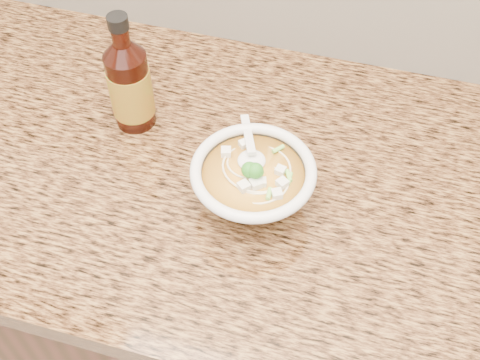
# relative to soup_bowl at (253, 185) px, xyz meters

# --- Properties ---
(cabinet) EXTENTS (4.00, 0.65, 0.86)m
(cabinet) POSITION_rel_soup_bowl_xyz_m (-0.01, 0.06, -0.51)
(cabinet) COLOR black
(cabinet) RESTS_ON ground
(counter_slab) EXTENTS (4.00, 0.68, 0.04)m
(counter_slab) POSITION_rel_soup_bowl_xyz_m (-0.01, 0.06, -0.06)
(counter_slab) COLOR olive
(counter_slab) RESTS_ON cabinet
(soup_bowl) EXTENTS (0.18, 0.20, 0.10)m
(soup_bowl) POSITION_rel_soup_bowl_xyz_m (0.00, 0.00, 0.00)
(soup_bowl) COLOR silver
(soup_bowl) RESTS_ON counter_slab
(hot_sauce_bottle) EXTENTS (0.08, 0.08, 0.21)m
(hot_sauce_bottle) POSITION_rel_soup_bowl_xyz_m (-0.24, 0.11, 0.04)
(hot_sauce_bottle) COLOR #350E07
(hot_sauce_bottle) RESTS_ON counter_slab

